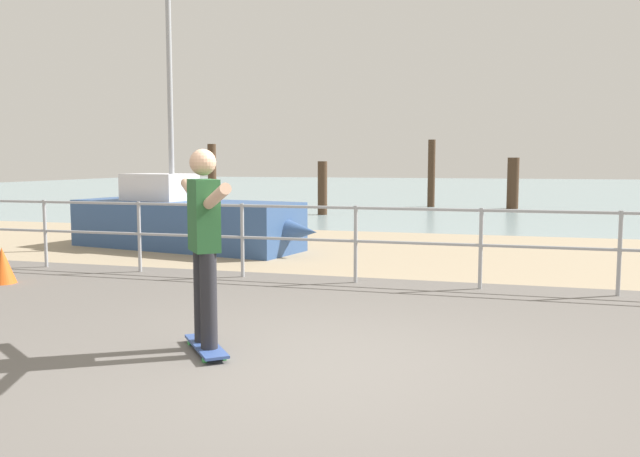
{
  "coord_description": "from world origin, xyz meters",
  "views": [
    {
      "loc": [
        1.51,
        -4.96,
        1.63
      ],
      "look_at": [
        -0.46,
        2.0,
        0.9
      ],
      "focal_mm": 37.35,
      "sensor_mm": 36.0,
      "label": 1
    }
  ],
  "objects_px": {
    "sailboat": "(192,222)",
    "skateboarder": "(204,235)",
    "traffic_cone": "(2,266)",
    "skateboard": "(206,346)"
  },
  "relations": [
    {
      "from": "sailboat",
      "to": "skateboarder",
      "type": "height_order",
      "value": "sailboat"
    },
    {
      "from": "skateboard",
      "to": "skateboarder",
      "type": "xyz_separation_m",
      "value": [
        0.0,
        -0.0,
        0.95
      ]
    },
    {
      "from": "sailboat",
      "to": "skateboarder",
      "type": "relative_size",
      "value": 3.21
    },
    {
      "from": "sailboat",
      "to": "traffic_cone",
      "type": "relative_size",
      "value": 10.6
    },
    {
      "from": "skateboard",
      "to": "traffic_cone",
      "type": "height_order",
      "value": "traffic_cone"
    },
    {
      "from": "skateboarder",
      "to": "traffic_cone",
      "type": "distance_m",
      "value": 4.62
    },
    {
      "from": "skateboard",
      "to": "traffic_cone",
      "type": "relative_size",
      "value": 1.5
    },
    {
      "from": "skateboard",
      "to": "traffic_cone",
      "type": "bearing_deg",
      "value": 151.2
    },
    {
      "from": "sailboat",
      "to": "skateboard",
      "type": "distance_m",
      "value": 6.88
    },
    {
      "from": "skateboard",
      "to": "traffic_cone",
      "type": "distance_m",
      "value": 4.56
    }
  ]
}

